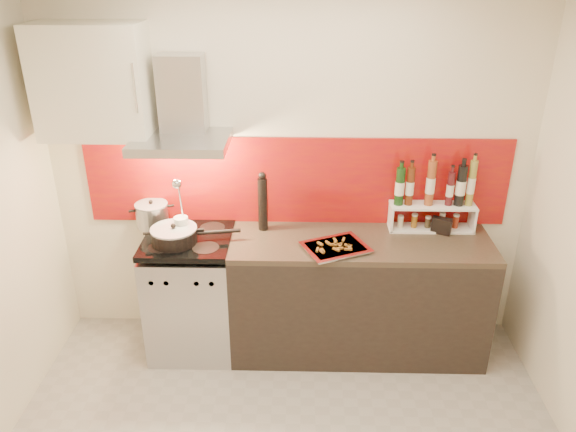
{
  "coord_description": "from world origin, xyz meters",
  "views": [
    {
      "loc": [
        0.08,
        -2.32,
        2.7
      ],
      "look_at": [
        0.0,
        0.95,
        1.15
      ],
      "focal_mm": 35.0,
      "sensor_mm": 36.0,
      "label": 1
    }
  ],
  "objects_px": {
    "baking_tray": "(335,247)",
    "pepper_mill": "(263,202)",
    "range_stove": "(192,295)",
    "counter": "(358,295)",
    "saute_pan": "(175,235)",
    "stock_pot": "(152,215)"
  },
  "relations": [
    {
      "from": "range_stove",
      "to": "counter",
      "type": "distance_m",
      "value": 1.2
    },
    {
      "from": "saute_pan",
      "to": "baking_tray",
      "type": "relative_size",
      "value": 1.19
    },
    {
      "from": "range_stove",
      "to": "counter",
      "type": "bearing_deg",
      "value": 0.23
    },
    {
      "from": "counter",
      "to": "pepper_mill",
      "type": "relative_size",
      "value": 4.13
    },
    {
      "from": "range_stove",
      "to": "saute_pan",
      "type": "xyz_separation_m",
      "value": [
        -0.06,
        -0.08,
        0.52
      ]
    },
    {
      "from": "range_stove",
      "to": "stock_pot",
      "type": "height_order",
      "value": "stock_pot"
    },
    {
      "from": "counter",
      "to": "pepper_mill",
      "type": "bearing_deg",
      "value": 167.15
    },
    {
      "from": "pepper_mill",
      "to": "baking_tray",
      "type": "height_order",
      "value": "pepper_mill"
    },
    {
      "from": "range_stove",
      "to": "counter",
      "type": "xyz_separation_m",
      "value": [
        1.2,
        0.0,
        0.01
      ]
    },
    {
      "from": "pepper_mill",
      "to": "baking_tray",
      "type": "bearing_deg",
      "value": -30.09
    },
    {
      "from": "counter",
      "to": "stock_pot",
      "type": "relative_size",
      "value": 7.75
    },
    {
      "from": "range_stove",
      "to": "pepper_mill",
      "type": "bearing_deg",
      "value": 17.35
    },
    {
      "from": "range_stove",
      "to": "stock_pot",
      "type": "bearing_deg",
      "value": 147.25
    },
    {
      "from": "stock_pot",
      "to": "saute_pan",
      "type": "xyz_separation_m",
      "value": [
        0.22,
        -0.26,
        -0.03
      ]
    },
    {
      "from": "stock_pot",
      "to": "pepper_mill",
      "type": "height_order",
      "value": "pepper_mill"
    },
    {
      "from": "stock_pot",
      "to": "saute_pan",
      "type": "bearing_deg",
      "value": -49.91
    },
    {
      "from": "baking_tray",
      "to": "pepper_mill",
      "type": "bearing_deg",
      "value": 149.91
    },
    {
      "from": "stock_pot",
      "to": "baking_tray",
      "type": "relative_size",
      "value": 0.46
    },
    {
      "from": "counter",
      "to": "range_stove",
      "type": "bearing_deg",
      "value": -179.77
    },
    {
      "from": "stock_pot",
      "to": "baking_tray",
      "type": "distance_m",
      "value": 1.33
    },
    {
      "from": "pepper_mill",
      "to": "baking_tray",
      "type": "distance_m",
      "value": 0.61
    },
    {
      "from": "stock_pot",
      "to": "saute_pan",
      "type": "height_order",
      "value": "stock_pot"
    }
  ]
}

